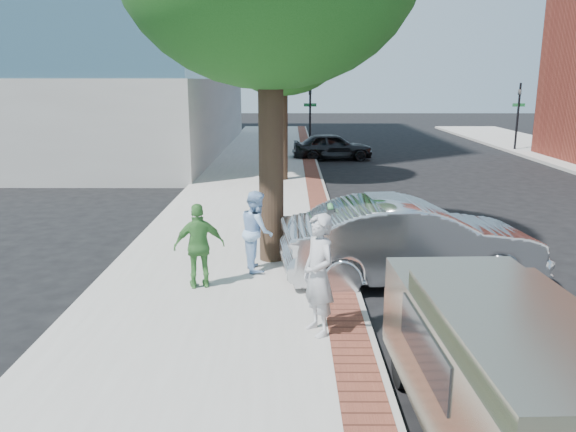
{
  "coord_description": "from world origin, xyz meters",
  "views": [
    {
      "loc": [
        -0.19,
        -9.78,
        3.95
      ],
      "look_at": [
        -0.24,
        1.53,
        1.2
      ],
      "focal_mm": 35.0,
      "sensor_mm": 36.0,
      "label": 1
    }
  ],
  "objects_px": {
    "person_green": "(199,246)",
    "van": "(504,370)",
    "parking_meter": "(330,225)",
    "person_gray": "(318,275)",
    "person_officer": "(257,231)",
    "sedan_silver": "(410,241)",
    "bg_car": "(332,146)"
  },
  "relations": [
    {
      "from": "parking_meter",
      "to": "person_green",
      "type": "distance_m",
      "value": 2.55
    },
    {
      "from": "person_green",
      "to": "van",
      "type": "xyz_separation_m",
      "value": [
        3.98,
        -4.51,
        -0.03
      ]
    },
    {
      "from": "bg_car",
      "to": "van",
      "type": "relative_size",
      "value": 0.87
    },
    {
      "from": "bg_car",
      "to": "van",
      "type": "height_order",
      "value": "van"
    },
    {
      "from": "person_green",
      "to": "van",
      "type": "relative_size",
      "value": 0.35
    },
    {
      "from": "parking_meter",
      "to": "person_gray",
      "type": "distance_m",
      "value": 2.59
    },
    {
      "from": "van",
      "to": "person_green",
      "type": "bearing_deg",
      "value": 129.39
    },
    {
      "from": "person_gray",
      "to": "bg_car",
      "type": "distance_m",
      "value": 20.47
    },
    {
      "from": "person_green",
      "to": "sedan_silver",
      "type": "distance_m",
      "value": 4.13
    },
    {
      "from": "parking_meter",
      "to": "person_gray",
      "type": "height_order",
      "value": "person_gray"
    },
    {
      "from": "person_green",
      "to": "van",
      "type": "bearing_deg",
      "value": 117.14
    },
    {
      "from": "person_officer",
      "to": "sedan_silver",
      "type": "bearing_deg",
      "value": -108.48
    },
    {
      "from": "person_gray",
      "to": "parking_meter",
      "type": "bearing_deg",
      "value": 145.85
    },
    {
      "from": "parking_meter",
      "to": "person_green",
      "type": "relative_size",
      "value": 0.92
    },
    {
      "from": "person_gray",
      "to": "person_green",
      "type": "distance_m",
      "value": 2.89
    },
    {
      "from": "van",
      "to": "person_officer",
      "type": "bearing_deg",
      "value": 116.19
    },
    {
      "from": "sedan_silver",
      "to": "bg_car",
      "type": "distance_m",
      "value": 17.71
    },
    {
      "from": "parking_meter",
      "to": "sedan_silver",
      "type": "xyz_separation_m",
      "value": [
        1.6,
        0.12,
        -0.37
      ]
    },
    {
      "from": "parking_meter",
      "to": "bg_car",
      "type": "distance_m",
      "value": 17.89
    },
    {
      "from": "person_green",
      "to": "bg_car",
      "type": "bearing_deg",
      "value": -115.99
    },
    {
      "from": "van",
      "to": "parking_meter",
      "type": "bearing_deg",
      "value": 104.5
    },
    {
      "from": "person_gray",
      "to": "sedan_silver",
      "type": "height_order",
      "value": "person_gray"
    },
    {
      "from": "parking_meter",
      "to": "person_green",
      "type": "height_order",
      "value": "person_green"
    },
    {
      "from": "person_gray",
      "to": "sedan_silver",
      "type": "bearing_deg",
      "value": 117.57
    },
    {
      "from": "person_gray",
      "to": "sedan_silver",
      "type": "distance_m",
      "value": 3.33
    },
    {
      "from": "parking_meter",
      "to": "van",
      "type": "height_order",
      "value": "van"
    },
    {
      "from": "person_green",
      "to": "van",
      "type": "distance_m",
      "value": 6.01
    },
    {
      "from": "parking_meter",
      "to": "person_officer",
      "type": "bearing_deg",
      "value": 163.35
    },
    {
      "from": "sedan_silver",
      "to": "van",
      "type": "xyz_separation_m",
      "value": [
        -0.09,
        -5.23,
        0.08
      ]
    },
    {
      "from": "person_gray",
      "to": "person_green",
      "type": "bearing_deg",
      "value": -159.33
    },
    {
      "from": "person_gray",
      "to": "van",
      "type": "bearing_deg",
      "value": 9.84
    },
    {
      "from": "parking_meter",
      "to": "sedan_silver",
      "type": "height_order",
      "value": "sedan_silver"
    }
  ]
}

